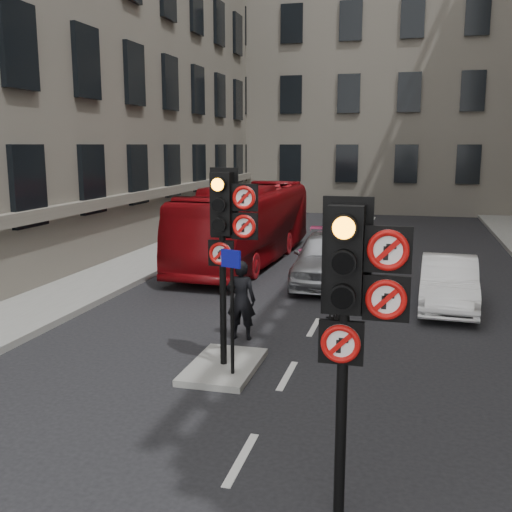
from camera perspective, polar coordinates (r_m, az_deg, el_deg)
The scene contains 12 objects.
pavement_left at distance 19.75m, azimuth -13.58°, elevation -1.46°, with size 3.00×50.00×0.16m, color gray.
centre_island at distance 11.25m, azimuth -3.09°, elevation -10.46°, with size 1.20×2.00×0.12m, color gray.
building_far at distance 43.44m, azimuth 12.45°, elevation 18.14°, with size 30.00×14.00×20.00m, color slate.
signal_near at distance 6.19m, azimuth 9.22°, elevation -3.67°, with size 0.91×0.40×3.58m.
signal_far at distance 10.56m, azimuth -2.80°, elevation 2.99°, with size 0.91×0.40×3.58m.
car_silver at distance 17.92m, azimuth 6.79°, elevation -0.15°, with size 1.85×4.60×1.57m, color #9C9EA3.
car_white at distance 15.94m, azimuth 17.87°, elevation -2.45°, with size 1.36×3.90×1.28m, color white.
car_pink at distance 18.47m, azimuth 7.14°, elevation -0.12°, with size 1.94×4.77×1.38m, color #C63A6F.
bus_red at distance 20.99m, azimuth -0.90°, elevation 3.07°, with size 2.28×9.73×2.71m, color maroon.
motorcycle at distance 12.67m, azimuth 7.61°, elevation -5.78°, with size 0.51×1.81×1.09m, color black.
motorcyclist at distance 12.69m, azimuth -1.43°, elevation -4.22°, with size 0.62×0.41×1.71m, color black.
info_sign at distance 10.31m, azimuth -2.32°, elevation -3.69°, with size 0.38×0.17×2.22m.
Camera 1 is at (2.02, -4.99, 4.09)m, focal length 42.00 mm.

